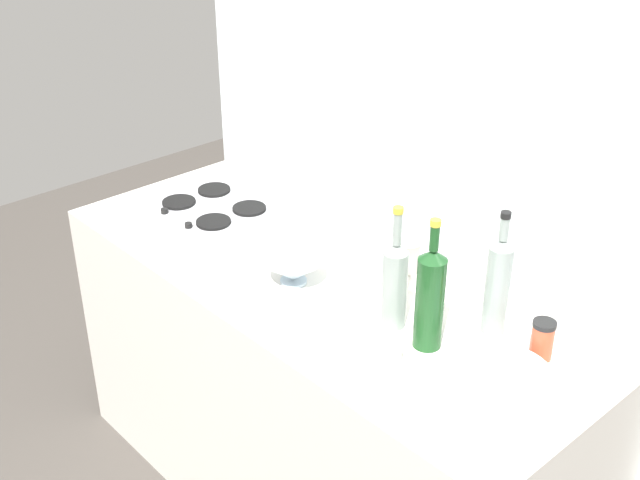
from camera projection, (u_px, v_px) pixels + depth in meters
The scene contains 11 objects.
counter_block at pixel (320, 395), 2.65m from camera, with size 1.80×0.70×0.90m, color silver.
backsplash_panel at pixel (412, 141), 2.50m from camera, with size 1.90×0.06×2.45m, color silver.
stovetop_hob at pixel (214, 209), 2.79m from camera, with size 0.40×0.33×0.04m.
plate_stack at pixel (504, 379), 1.96m from camera, with size 0.23×0.23×0.04m.
wine_bottle_leftmost at pixel (498, 284), 2.12m from camera, with size 0.06×0.06×0.35m.
wine_bottle_mid_left at pixel (395, 282), 2.15m from camera, with size 0.07×0.07×0.35m.
wine_bottle_mid_right at pixel (430, 297), 2.06m from camera, with size 0.07×0.07×0.36m.
mixing_bowl at pixel (293, 270), 2.38m from camera, with size 0.17×0.17×0.08m.
butter_dish at pixel (366, 347), 2.07m from camera, with size 0.16×0.09×0.06m, color silver.
condiment_jar_front at pixel (542, 340), 2.05m from camera, with size 0.06×0.06×0.11m.
condiment_jar_rear at pixel (408, 255), 2.44m from camera, with size 0.07×0.07×0.11m.
Camera 1 is at (1.55, -1.41, 2.15)m, focal length 46.15 mm.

